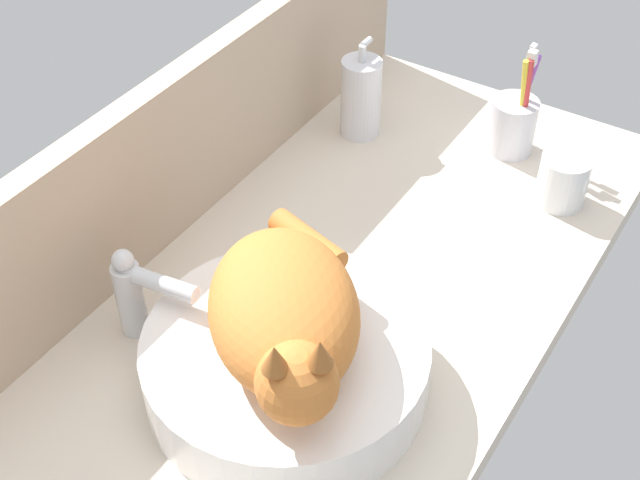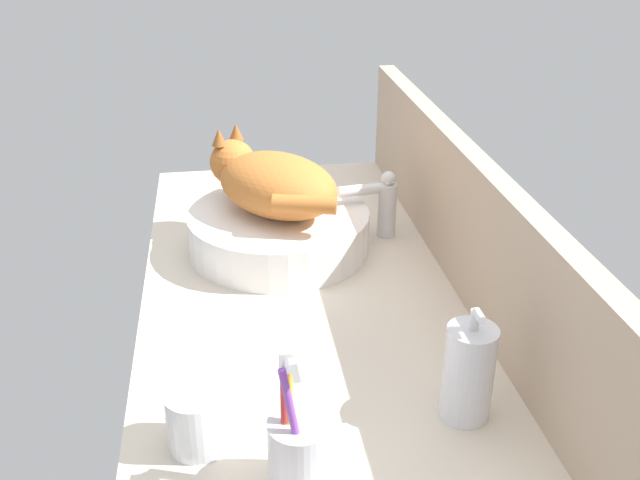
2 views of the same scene
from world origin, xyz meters
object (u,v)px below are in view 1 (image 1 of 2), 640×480
object	(u,v)px
soap_dispenser	(361,97)
sink_basin	(286,364)
faucet	(136,292)
cat	(286,316)
water_glass	(562,183)
toothbrush_cup	(513,123)

from	to	relation	value
soap_dispenser	sink_basin	bearing A→B (deg)	-158.93
faucet	sink_basin	bearing A→B (deg)	-82.49
cat	water_glass	xyz separation A→B (cm)	(52.35, -14.09, -10.05)
cat	faucet	xyz separation A→B (cm)	(-1.71, 21.39, -6.23)
sink_basin	faucet	distance (cm)	20.90
faucet	water_glass	bearing A→B (deg)	-33.28
toothbrush_cup	water_glass	distance (cm)	14.38
sink_basin	water_glass	world-z (taller)	water_glass
toothbrush_cup	water_glass	xyz separation A→B (cm)	(-8.30, -11.65, -1.55)
cat	faucet	world-z (taller)	cat
faucet	toothbrush_cup	world-z (taller)	toothbrush_cup
faucet	soap_dispenser	world-z (taller)	soap_dispenser
sink_basin	water_glass	distance (cm)	53.53
cat	toothbrush_cup	xyz separation A→B (cm)	(60.64, -2.45, -8.50)
water_glass	faucet	bearing A→B (deg)	146.72
toothbrush_cup	soap_dispenser	bearing A→B (deg)	111.11
sink_basin	soap_dispenser	size ratio (longest dim) A/B	2.04
sink_basin	cat	bearing A→B (deg)	-135.88
sink_basin	soap_dispenser	xyz separation A→B (cm)	(50.79, 19.57, 2.91)
faucet	toothbrush_cup	size ratio (longest dim) A/B	0.73
cat	water_glass	distance (cm)	55.14
cat	faucet	distance (cm)	22.34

